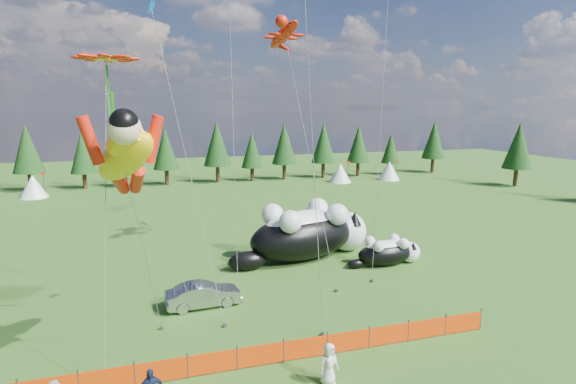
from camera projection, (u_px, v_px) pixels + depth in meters
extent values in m
plane|color=#0B3209|center=(247.00, 332.00, 21.68)|extent=(160.00, 160.00, 0.00)
cylinder|color=#262626|center=(78.00, 383.00, 16.78)|extent=(0.06, 0.06, 1.10)
cylinder|color=#262626|center=(135.00, 374.00, 17.34)|extent=(0.06, 0.06, 1.10)
cylinder|color=#262626|center=(187.00, 366.00, 17.91)|extent=(0.06, 0.06, 1.10)
cylinder|color=#262626|center=(237.00, 358.00, 18.47)|extent=(0.06, 0.06, 1.10)
cylinder|color=#262626|center=(284.00, 350.00, 19.03)|extent=(0.06, 0.06, 1.10)
cylinder|color=#262626|center=(328.00, 343.00, 19.60)|extent=(0.06, 0.06, 1.10)
cylinder|color=#262626|center=(369.00, 337.00, 20.16)|extent=(0.06, 0.06, 1.10)
cylinder|color=#262626|center=(408.00, 331.00, 20.73)|extent=(0.06, 0.06, 1.10)
cylinder|color=#262626|center=(445.00, 325.00, 21.29)|extent=(0.06, 0.06, 1.10)
cylinder|color=#262626|center=(481.00, 319.00, 21.86)|extent=(0.06, 0.06, 1.10)
cube|color=#D63704|center=(107.00, 380.00, 17.07)|extent=(2.00, 0.04, 0.90)
cube|color=#D63704|center=(162.00, 371.00, 17.63)|extent=(2.00, 0.04, 0.90)
cube|color=#D63704|center=(213.00, 363.00, 18.20)|extent=(2.00, 0.04, 0.90)
cube|color=#D63704|center=(261.00, 355.00, 18.76)|extent=(2.00, 0.04, 0.90)
cube|color=#D63704|center=(306.00, 348.00, 19.33)|extent=(2.00, 0.04, 0.90)
cube|color=#D63704|center=(349.00, 341.00, 19.89)|extent=(2.00, 0.04, 0.90)
cube|color=#D63704|center=(389.00, 335.00, 20.45)|extent=(2.00, 0.04, 0.90)
cube|color=#D63704|center=(427.00, 329.00, 21.02)|extent=(2.00, 0.04, 0.90)
cube|color=#D63704|center=(463.00, 323.00, 21.58)|extent=(2.00, 0.04, 0.90)
ellipsoid|color=black|center=(304.00, 236.00, 31.99)|extent=(9.08, 5.89, 3.34)
ellipsoid|color=white|center=(304.00, 225.00, 31.84)|extent=(6.82, 4.30, 2.04)
sphere|color=white|center=(347.00, 231.00, 34.02)|extent=(2.97, 2.97, 2.97)
sphere|color=#F15D65|center=(359.00, 229.00, 34.67)|extent=(0.42, 0.42, 0.42)
ellipsoid|color=black|center=(248.00, 261.00, 29.90)|extent=(2.85, 1.92, 1.30)
cone|color=black|center=(355.00, 218.00, 33.05)|extent=(1.04, 1.04, 1.04)
cone|color=black|center=(340.00, 214.00, 34.55)|extent=(1.04, 1.04, 1.04)
sphere|color=white|center=(318.00, 208.00, 33.76)|extent=(1.56, 1.56, 1.56)
sphere|color=white|center=(337.00, 215.00, 31.73)|extent=(1.56, 1.56, 1.56)
sphere|color=white|center=(272.00, 214.00, 31.77)|extent=(1.56, 1.56, 1.56)
sphere|color=white|center=(290.00, 222.00, 29.74)|extent=(1.56, 1.56, 1.56)
ellipsoid|color=black|center=(385.00, 253.00, 30.89)|extent=(4.16, 2.05, 1.64)
ellipsoid|color=white|center=(386.00, 248.00, 30.81)|extent=(3.14, 1.47, 1.00)
sphere|color=white|center=(409.00, 252.00, 31.51)|extent=(1.46, 1.46, 1.46)
sphere|color=#F15D65|center=(417.00, 251.00, 31.70)|extent=(0.20, 0.20, 0.20)
ellipsoid|color=black|center=(357.00, 264.00, 30.29)|extent=(1.30, 0.68, 0.64)
cone|color=black|center=(413.00, 246.00, 30.99)|extent=(0.51, 0.51, 0.51)
cone|color=black|center=(406.00, 242.00, 31.81)|extent=(0.51, 0.51, 0.51)
sphere|color=white|center=(394.00, 239.00, 31.61)|extent=(0.77, 0.77, 0.77)
sphere|color=white|center=(403.00, 244.00, 30.51)|extent=(0.77, 0.77, 0.77)
sphere|color=white|center=(370.00, 241.00, 31.01)|extent=(0.77, 0.77, 0.77)
sphere|color=white|center=(379.00, 246.00, 29.91)|extent=(0.77, 0.77, 0.77)
imported|color=#A7A8AC|center=(204.00, 295.00, 24.43)|extent=(4.14, 1.71, 1.33)
imported|color=silver|center=(329.00, 364.00, 17.50)|extent=(0.92, 0.70, 1.69)
cylinder|color=#595959|center=(145.00, 252.00, 19.60)|extent=(0.03, 0.03, 9.21)
cube|color=#262626|center=(162.00, 328.00, 21.94)|extent=(0.15, 0.15, 0.16)
cylinder|color=#595959|center=(307.00, 149.00, 29.37)|extent=(0.03, 0.03, 18.36)
cube|color=#262626|center=(336.00, 291.00, 26.43)|extent=(0.15, 0.15, 0.16)
cylinder|color=#595959|center=(105.00, 212.00, 18.29)|extent=(0.03, 0.03, 13.62)
cube|color=#1C8017|center=(110.00, 117.00, 20.01)|extent=(0.20, 0.20, 4.47)
cylinder|color=#595959|center=(186.00, 157.00, 23.47)|extent=(0.03, 0.03, 17.55)
cube|color=#262626|center=(225.00, 326.00, 22.18)|extent=(0.15, 0.15, 0.16)
cylinder|color=#595959|center=(382.00, 99.00, 28.93)|extent=(0.03, 0.03, 23.16)
cube|color=#262626|center=(372.00, 281.00, 27.92)|extent=(0.15, 0.15, 0.16)
cylinder|color=#595959|center=(314.00, 163.00, 19.92)|extent=(0.03, 0.03, 16.30)
cube|color=#262626|center=(323.00, 334.00, 21.37)|extent=(0.15, 0.15, 0.16)
cylinder|color=#595959|center=(233.00, 120.00, 28.39)|extent=(0.03, 0.03, 20.99)
cube|color=#262626|center=(238.00, 290.00, 26.51)|extent=(0.15, 0.15, 0.16)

